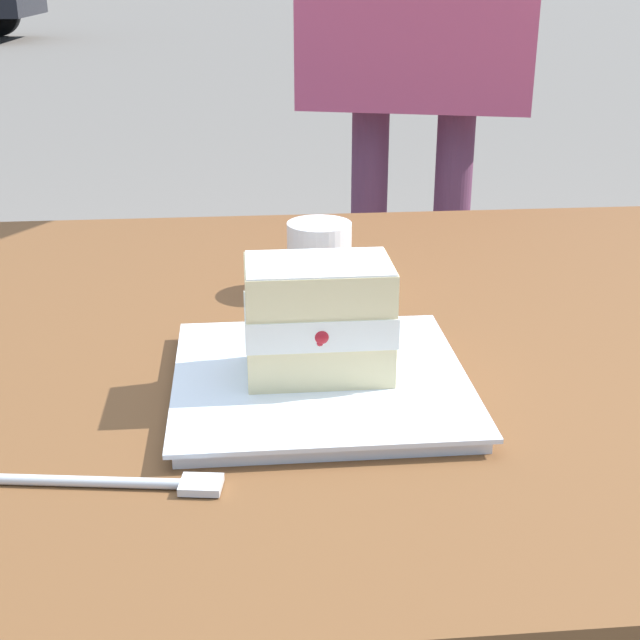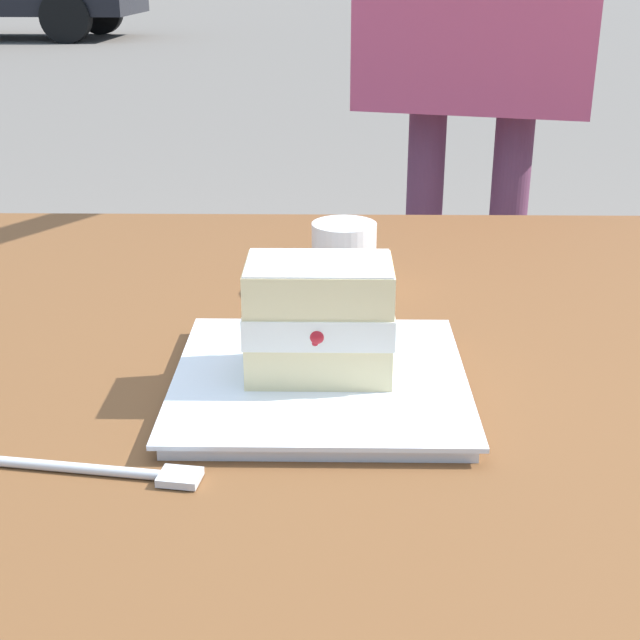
# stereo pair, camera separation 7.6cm
# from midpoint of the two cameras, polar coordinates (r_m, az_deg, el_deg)

# --- Properties ---
(patio_table) EXTENTS (1.37, 0.91, 0.68)m
(patio_table) POSITION_cam_midpoint_polar(r_m,az_deg,el_deg) (0.96, 10.77, -5.65)
(patio_table) COLOR brown
(patio_table) RESTS_ON ground
(dessert_plate) EXTENTS (0.26, 0.26, 0.02)m
(dessert_plate) POSITION_cam_midpoint_polar(r_m,az_deg,el_deg) (0.78, 2.78, -4.06)
(dessert_plate) COLOR white
(dessert_plate) RESTS_ON patio_table
(cake_slice) EXTENTS (0.13, 0.09, 0.10)m
(cake_slice) POSITION_cam_midpoint_polar(r_m,az_deg,el_deg) (0.76, 2.77, 0.04)
(cake_slice) COLOR beige
(cake_slice) RESTS_ON dessert_plate
(dessert_fork) EXTENTS (0.17, 0.04, 0.01)m
(dessert_fork) POSITION_cam_midpoint_polar(r_m,az_deg,el_deg) (0.67, -10.54, -9.61)
(dessert_fork) COLOR silver
(dessert_fork) RESTS_ON patio_table
(coffee_cup) EXTENTS (0.07, 0.07, 0.08)m
(coffee_cup) POSITION_cam_midpoint_polar(r_m,az_deg,el_deg) (1.01, 3.70, 4.12)
(coffee_cup) COLOR white
(coffee_cup) RESTS_ON patio_table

